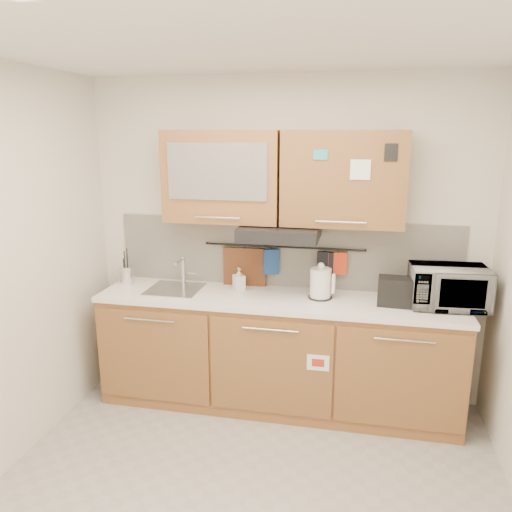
% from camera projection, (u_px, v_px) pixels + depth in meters
% --- Properties ---
extents(floor, '(3.20, 3.20, 0.00)m').
position_uv_depth(floor, '(244.00, 507.00, 2.96)').
color(floor, '#9E9993').
rests_on(floor, ground).
extents(ceiling, '(3.20, 3.20, 0.00)m').
position_uv_depth(ceiling, '(240.00, 37.00, 2.33)').
color(ceiling, white).
rests_on(ceiling, wall_back).
extents(wall_back, '(3.20, 0.00, 3.20)m').
position_uv_depth(wall_back, '(284.00, 241.00, 4.07)').
color(wall_back, silver).
rests_on(wall_back, ground).
extents(base_cabinet, '(2.80, 0.64, 0.88)m').
position_uv_depth(base_cabinet, '(277.00, 358.00, 4.00)').
color(base_cabinet, '#9E6538').
rests_on(base_cabinet, floor).
extents(countertop, '(2.82, 0.62, 0.04)m').
position_uv_depth(countertop, '(278.00, 299.00, 3.87)').
color(countertop, white).
rests_on(countertop, base_cabinet).
extents(backsplash, '(2.80, 0.02, 0.56)m').
position_uv_depth(backsplash, '(284.00, 253.00, 4.08)').
color(backsplash, silver).
rests_on(backsplash, countertop).
extents(upper_cabinets, '(1.82, 0.37, 0.70)m').
position_uv_depth(upper_cabinets, '(281.00, 177.00, 3.78)').
color(upper_cabinets, '#9E6538').
rests_on(upper_cabinets, wall_back).
extents(range_hood, '(0.60, 0.46, 0.10)m').
position_uv_depth(range_hood, '(280.00, 232.00, 3.80)').
color(range_hood, black).
rests_on(range_hood, upper_cabinets).
extents(sink, '(0.42, 0.40, 0.26)m').
position_uv_depth(sink, '(175.00, 289.00, 4.05)').
color(sink, silver).
rests_on(sink, countertop).
extents(utensil_rail, '(1.30, 0.02, 0.02)m').
position_uv_depth(utensil_rail, '(283.00, 247.00, 4.03)').
color(utensil_rail, black).
rests_on(utensil_rail, backsplash).
extents(utensil_crock, '(0.14, 0.14, 0.30)m').
position_uv_depth(utensil_crock, '(127.00, 275.00, 4.19)').
color(utensil_crock, silver).
rests_on(utensil_crock, countertop).
extents(kettle, '(0.21, 0.19, 0.28)m').
position_uv_depth(kettle, '(321.00, 284.00, 3.82)').
color(kettle, white).
rests_on(kettle, countertop).
extents(toaster, '(0.29, 0.18, 0.21)m').
position_uv_depth(toaster, '(397.00, 291.00, 3.66)').
color(toaster, black).
rests_on(toaster, countertop).
extents(microwave, '(0.56, 0.40, 0.30)m').
position_uv_depth(microwave, '(448.00, 287.00, 3.63)').
color(microwave, '#999999').
rests_on(microwave, countertop).
extents(soap_bottle, '(0.12, 0.12, 0.19)m').
position_uv_depth(soap_bottle, '(239.00, 279.00, 4.02)').
color(soap_bottle, '#999999').
rests_on(soap_bottle, countertop).
extents(cutting_board, '(0.35, 0.03, 0.44)m').
position_uv_depth(cutting_board, '(244.00, 274.00, 4.14)').
color(cutting_board, brown).
rests_on(cutting_board, utensil_rail).
extents(oven_mitt, '(0.13, 0.07, 0.21)m').
position_uv_depth(oven_mitt, '(271.00, 262.00, 4.07)').
color(oven_mitt, navy).
rests_on(oven_mitt, utensil_rail).
extents(dark_pouch, '(0.13, 0.04, 0.20)m').
position_uv_depth(dark_pouch, '(325.00, 264.00, 3.98)').
color(dark_pouch, black).
rests_on(dark_pouch, utensil_rail).
extents(pot_holder, '(0.15, 0.04, 0.18)m').
position_uv_depth(pot_holder, '(337.00, 264.00, 3.96)').
color(pot_holder, red).
rests_on(pot_holder, utensil_rail).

